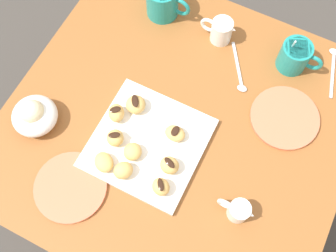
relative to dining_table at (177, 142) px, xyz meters
name	(u,v)px	position (x,y,z in m)	size (l,w,h in m)	color
ground_plane	(174,190)	(0.00, 0.00, -0.61)	(8.00, 8.00, 0.00)	#423D38
dining_table	(177,142)	(0.00, 0.00, 0.00)	(0.89, 0.86, 0.75)	#935628
pastry_plate_square	(148,143)	(-0.04, -0.09, 0.15)	(0.28, 0.28, 0.02)	white
coffee_mug_teal_left	(163,0)	(-0.20, 0.30, 0.20)	(0.13, 0.09, 0.15)	teal
coffee_mug_teal_right	(295,56)	(0.20, 0.30, 0.19)	(0.12, 0.08, 0.13)	teal
cream_pitcher_white	(221,30)	(-0.01, 0.29, 0.18)	(0.10, 0.06, 0.07)	white
ice_cream_bowl	(34,115)	(-0.34, -0.16, 0.18)	(0.12, 0.12, 0.09)	white
chocolate_sauce_pitcher	(238,210)	(0.23, -0.15, 0.18)	(0.09, 0.05, 0.06)	white
saucer_coral_left	(285,118)	(0.25, 0.14, 0.15)	(0.18, 0.18, 0.01)	#E5704C
saucer_coral_right	(70,187)	(-0.16, -0.28, 0.15)	(0.18, 0.18, 0.01)	#E5704C
loose_spoon_near_saucer	(239,73)	(0.08, 0.21, 0.15)	(0.10, 0.14, 0.01)	silver
loose_spoon_by_plate	(333,66)	(0.31, 0.35, 0.15)	(0.06, 0.16, 0.01)	silver
beignet_0	(161,187)	(0.04, -0.18, 0.18)	(0.05, 0.04, 0.04)	#E5B260
chocolate_drizzle_0	(161,185)	(0.04, -0.18, 0.20)	(0.03, 0.01, 0.01)	black
beignet_1	(133,152)	(-0.06, -0.13, 0.18)	(0.05, 0.05, 0.04)	#E5B260
beignet_2	(115,138)	(-0.12, -0.12, 0.18)	(0.04, 0.04, 0.04)	#E5B260
chocolate_drizzle_2	(114,135)	(-0.12, -0.12, 0.20)	(0.03, 0.02, 0.01)	black
beignet_3	(136,104)	(-0.12, -0.02, 0.18)	(0.05, 0.05, 0.04)	#E5B260
chocolate_drizzle_3	(135,101)	(-0.12, -0.02, 0.20)	(0.04, 0.02, 0.01)	black
beignet_4	(175,133)	(0.01, -0.04, 0.18)	(0.04, 0.05, 0.03)	#E5B260
chocolate_drizzle_4	(175,131)	(0.01, -0.04, 0.19)	(0.03, 0.02, 0.01)	black
beignet_5	(104,162)	(-0.11, -0.19, 0.18)	(0.05, 0.06, 0.03)	#E5B260
beignet_6	(170,165)	(0.04, -0.12, 0.18)	(0.05, 0.04, 0.04)	#E5B260
chocolate_drizzle_6	(170,163)	(0.04, -0.12, 0.20)	(0.03, 0.02, 0.01)	black
beignet_7	(116,113)	(-0.15, -0.06, 0.18)	(0.04, 0.05, 0.04)	#E5B260
chocolate_drizzle_7	(115,109)	(-0.15, -0.06, 0.20)	(0.03, 0.02, 0.01)	black
beignet_8	(123,170)	(-0.06, -0.19, 0.18)	(0.04, 0.05, 0.04)	#E5B260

